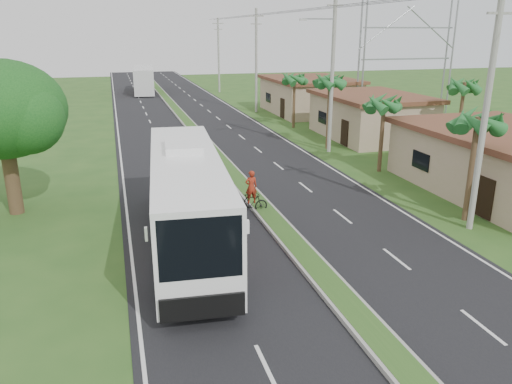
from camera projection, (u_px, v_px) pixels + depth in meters
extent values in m
plane|color=#2A511D|center=(315.00, 270.00, 19.05)|extent=(180.00, 180.00, 0.00)
cube|color=black|center=(213.00, 153.00, 37.35)|extent=(14.00, 160.00, 0.02)
cube|color=gray|center=(213.00, 152.00, 37.32)|extent=(1.20, 160.00, 0.17)
cube|color=#2A511D|center=(213.00, 150.00, 37.29)|extent=(0.95, 160.00, 0.02)
cube|color=silver|center=(121.00, 159.00, 35.60)|extent=(0.12, 160.00, 0.01)
cube|color=silver|center=(297.00, 147.00, 39.10)|extent=(0.12, 160.00, 0.01)
cube|color=tan|center=(509.00, 165.00, 27.70)|extent=(8.00, 12.00, 3.20)
cube|color=tan|center=(370.00, 118.00, 42.31)|extent=(7.00, 10.00, 3.35)
cube|color=brown|center=(372.00, 96.00, 41.75)|extent=(7.60, 10.60, 0.32)
cube|color=tan|center=(309.00, 97.00, 55.10)|extent=(8.00, 11.00, 3.50)
cube|color=brown|center=(310.00, 79.00, 54.51)|extent=(8.60, 11.60, 0.32)
cylinder|color=#473321|center=(471.00, 170.00, 23.37)|extent=(0.26, 0.26, 5.00)
cylinder|color=#473321|center=(382.00, 136.00, 31.77)|extent=(0.26, 0.26, 4.60)
cylinder|color=#473321|center=(329.00, 114.00, 37.90)|extent=(0.26, 0.26, 5.40)
cylinder|color=#473321|center=(294.00, 102.00, 46.35)|extent=(0.26, 0.26, 4.80)
cylinder|color=#473321|center=(460.00, 118.00, 36.54)|extent=(0.26, 0.26, 5.20)
cylinder|color=#473321|center=(11.00, 175.00, 24.46)|extent=(0.70, 0.70, 4.00)
ellipsoid|color=#124316|center=(1.00, 109.00, 23.47)|extent=(6.00, 6.00, 4.68)
sphere|color=#124316|center=(26.00, 118.00, 22.96)|extent=(3.40, 3.40, 3.40)
cylinder|color=gray|center=(486.00, 109.00, 21.40)|extent=(0.28, 0.28, 11.00)
cube|color=gray|center=(500.00, 13.00, 20.20)|extent=(1.20, 0.10, 0.10)
cylinder|color=gray|center=(332.00, 70.00, 35.89)|extent=(0.28, 0.28, 12.00)
cube|color=gray|center=(335.00, 5.00, 34.53)|extent=(1.20, 0.10, 0.10)
cube|color=gray|center=(319.00, 19.00, 34.49)|extent=(2.40, 0.10, 0.10)
cylinder|color=gray|center=(256.00, 62.00, 54.34)|extent=(0.28, 0.28, 11.00)
cube|color=gray|center=(256.00, 16.00, 52.89)|extent=(1.60, 0.12, 0.12)
cube|color=gray|center=(256.00, 24.00, 53.13)|extent=(1.20, 0.10, 0.10)
cylinder|color=gray|center=(219.00, 56.00, 72.71)|extent=(0.28, 0.28, 10.50)
cube|color=gray|center=(218.00, 23.00, 71.34)|extent=(1.60, 0.12, 0.12)
cube|color=gray|center=(218.00, 29.00, 71.58)|extent=(1.20, 0.10, 0.10)
cylinder|color=gray|center=(364.00, 60.00, 48.62)|extent=(0.18, 0.18, 12.00)
cylinder|color=gray|center=(452.00, 58.00, 51.23)|extent=(0.18, 0.18, 12.00)
cylinder|color=gray|center=(359.00, 59.00, 49.54)|extent=(0.18, 0.18, 12.00)
cylinder|color=gray|center=(446.00, 58.00, 52.14)|extent=(0.18, 0.18, 12.00)
cube|color=gray|center=(406.00, 59.00, 50.38)|extent=(10.00, 0.14, 0.14)
cube|color=gray|center=(409.00, 28.00, 49.46)|extent=(10.00, 0.14, 0.14)
cube|color=white|center=(187.00, 196.00, 20.58)|extent=(3.80, 13.24, 3.43)
cube|color=black|center=(185.00, 175.00, 20.95)|extent=(3.63, 10.64, 1.37)
cube|color=black|center=(200.00, 248.00, 14.37)|extent=(2.45, 0.34, 1.92)
cube|color=red|center=(190.00, 223.00, 19.57)|extent=(3.23, 5.87, 0.60)
cube|color=orange|center=(187.00, 215.00, 21.18)|extent=(3.03, 3.48, 0.27)
cube|color=white|center=(183.00, 145.00, 21.22)|extent=(1.74, 2.73, 0.30)
cylinder|color=black|center=(160.00, 282.00, 17.00)|extent=(0.44, 1.16, 1.13)
cylinder|color=black|center=(232.00, 275.00, 17.45)|extent=(0.44, 1.16, 1.13)
cylinder|color=black|center=(158.00, 208.00, 24.11)|extent=(0.44, 1.16, 1.13)
cylinder|color=black|center=(209.00, 204.00, 24.56)|extent=(0.44, 1.16, 1.13)
cube|color=silver|center=(144.00, 80.00, 73.08)|extent=(3.54, 12.59, 3.46)
cube|color=black|center=(143.00, 72.00, 73.26)|extent=(3.37, 9.35, 1.18)
cube|color=#D64A15|center=(144.00, 85.00, 72.27)|extent=(3.15, 6.12, 0.38)
cylinder|color=black|center=(136.00, 93.00, 68.49)|extent=(0.39, 1.06, 1.04)
cylinder|color=black|center=(153.00, 93.00, 68.96)|extent=(0.39, 1.06, 1.04)
cylinder|color=black|center=(137.00, 86.00, 77.54)|extent=(0.39, 1.06, 1.04)
cylinder|color=black|center=(152.00, 86.00, 78.01)|extent=(0.39, 1.06, 1.04)
imported|color=black|center=(251.00, 204.00, 24.83)|extent=(1.71, 0.54, 1.01)
imported|color=maroon|center=(251.00, 187.00, 24.55)|extent=(0.63, 0.42, 1.68)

